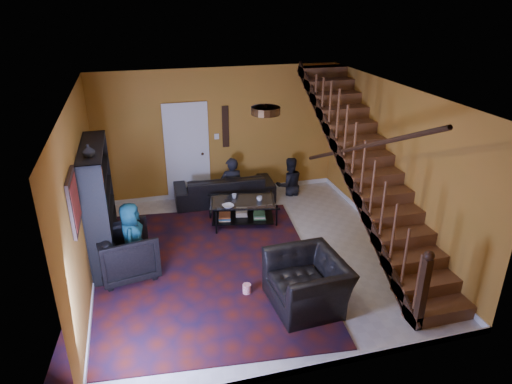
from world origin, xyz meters
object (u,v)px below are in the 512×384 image
coffee_table (243,210)px  armchair_right (307,282)px  bookshelf (100,207)px  armchair_left (127,252)px  sofa (224,188)px

coffee_table → armchair_right: bearing=-83.9°
armchair_right → bookshelf: bearing=-130.1°
bookshelf → armchair_left: size_ratio=2.22×
coffee_table → sofa: bearing=97.8°
armchair_left → armchair_right: bearing=-130.7°
bookshelf → coffee_table: size_ratio=1.46×
bookshelf → armchair_right: 3.59m
sofa → coffee_table: bearing=99.6°
coffee_table → bookshelf: bearing=-166.3°
armchair_right → armchair_left: bearing=-124.0°
bookshelf → sofa: (2.40, 1.70, -0.66)m
armchair_left → sofa: bearing=-51.5°
bookshelf → sofa: 3.02m
sofa → armchair_left: 3.11m
armchair_right → coffee_table: bearing=-177.5°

